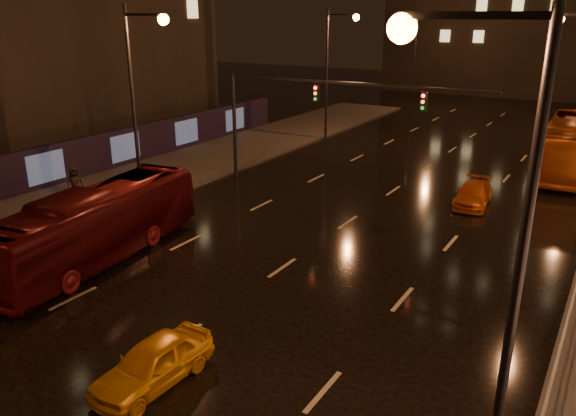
% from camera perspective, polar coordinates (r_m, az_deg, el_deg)
% --- Properties ---
extents(ground, '(140.00, 140.00, 0.00)m').
position_cam_1_polar(ground, '(30.72, 9.29, 0.79)').
color(ground, black).
rests_on(ground, ground).
extents(sidewalk_left, '(7.00, 70.00, 0.15)m').
position_cam_1_polar(sidewalk_left, '(34.16, -15.60, 2.33)').
color(sidewalk_left, '#38332D').
rests_on(sidewalk_left, ground).
extents(hoarding_left, '(0.30, 46.00, 2.50)m').
position_cam_1_polar(hoarding_left, '(34.85, -23.56, 3.76)').
color(hoarding_left, black).
rests_on(hoarding_left, ground).
extents(traffic_signal, '(15.31, 0.32, 6.20)m').
position_cam_1_polar(traffic_signal, '(31.78, 1.16, 10.44)').
color(traffic_signal, black).
rests_on(traffic_signal, ground).
extents(streetlight_right, '(2.64, 0.50, 10.00)m').
position_cam_1_polar(streetlight_right, '(9.85, 19.25, -0.26)').
color(streetlight_right, black).
rests_on(streetlight_right, ground).
extents(bus_red, '(3.86, 10.85, 2.96)m').
position_cam_1_polar(bus_red, '(23.87, -18.90, -1.66)').
color(bus_red, '#4E0B0E').
rests_on(bus_red, ground).
extents(bus_curb, '(3.29, 12.19, 3.37)m').
position_cam_1_polar(bus_curb, '(39.65, 26.67, 5.67)').
color(bus_curb, '#993D0F').
rests_on(bus_curb, ground).
extents(taxi_near, '(1.65, 3.77, 1.26)m').
position_cam_1_polar(taxi_near, '(16.07, -13.58, -15.07)').
color(taxi_near, '#F2A516').
rests_on(taxi_near, ground).
extents(taxi_far, '(2.00, 4.15, 1.16)m').
position_cam_1_polar(taxi_far, '(30.99, 18.32, 1.34)').
color(taxi_far, '#B84F11').
rests_on(taxi_far, ground).
extents(pedestrian_c, '(0.83, 1.01, 1.78)m').
position_cam_1_polar(pedestrian_c, '(31.76, -20.84, 2.34)').
color(pedestrian_c, black).
rests_on(pedestrian_c, sidewalk_left).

